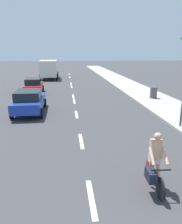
# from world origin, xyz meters

# --- Properties ---
(ground_plane) EXTENTS (160.00, 160.00, 0.00)m
(ground_plane) POSITION_xyz_m (0.00, 20.00, 0.00)
(ground_plane) COLOR #38383A
(sidewalk_strip) EXTENTS (3.60, 80.00, 0.14)m
(sidewalk_strip) POSITION_xyz_m (6.94, 22.00, 0.07)
(sidewalk_strip) COLOR #9E998E
(sidewalk_strip) RESTS_ON ground
(lane_stripe_1) EXTENTS (0.16, 1.80, 0.01)m
(lane_stripe_1) POSITION_xyz_m (0.00, 4.06, 0.00)
(lane_stripe_1) COLOR white
(lane_stripe_1) RESTS_ON ground
(lane_stripe_2) EXTENTS (0.16, 1.80, 0.01)m
(lane_stripe_2) POSITION_xyz_m (0.00, 8.29, 0.00)
(lane_stripe_2) COLOR white
(lane_stripe_2) RESTS_ON ground
(lane_stripe_3) EXTENTS (0.16, 1.80, 0.01)m
(lane_stripe_3) POSITION_xyz_m (0.00, 12.88, 0.00)
(lane_stripe_3) COLOR white
(lane_stripe_3) RESTS_ON ground
(lane_stripe_4) EXTENTS (0.16, 1.80, 0.01)m
(lane_stripe_4) POSITION_xyz_m (0.00, 16.99, 0.00)
(lane_stripe_4) COLOR white
(lane_stripe_4) RESTS_ON ground
(lane_stripe_5) EXTENTS (0.16, 1.80, 0.01)m
(lane_stripe_5) POSITION_xyz_m (0.00, 19.08, 0.00)
(lane_stripe_5) COLOR white
(lane_stripe_5) RESTS_ON ground
(lane_stripe_6) EXTENTS (0.16, 1.80, 0.01)m
(lane_stripe_6) POSITION_xyz_m (0.00, 25.09, 0.00)
(lane_stripe_6) COLOR white
(lane_stripe_6) RESTS_ON ground
(lane_stripe_7) EXTENTS (0.16, 1.80, 0.01)m
(lane_stripe_7) POSITION_xyz_m (0.00, 27.74, 0.00)
(lane_stripe_7) COLOR white
(lane_stripe_7) RESTS_ON ground
(lane_stripe_8) EXTENTS (0.16, 1.80, 0.01)m
(lane_stripe_8) POSITION_xyz_m (0.00, 35.21, 0.00)
(lane_stripe_8) COLOR white
(lane_stripe_8) RESTS_ON ground
(lane_stripe_9) EXTENTS (0.16, 1.80, 0.01)m
(lane_stripe_9) POSITION_xyz_m (0.00, 40.20, 0.00)
(lane_stripe_9) COLOR white
(lane_stripe_9) RESTS_ON ground
(cyclist) EXTENTS (0.63, 1.71, 1.82)m
(cyclist) POSITION_xyz_m (1.93, 4.31, 0.83)
(cyclist) COLOR black
(cyclist) RESTS_ON ground
(parked_car_blue) EXTENTS (2.04, 4.35, 1.57)m
(parked_car_blue) POSITION_xyz_m (-3.17, 13.71, 0.84)
(parked_car_blue) COLOR #1E389E
(parked_car_blue) RESTS_ON ground
(parked_car_red) EXTENTS (1.98, 3.96, 1.57)m
(parked_car_red) POSITION_xyz_m (-3.82, 20.65, 0.83)
(parked_car_red) COLOR red
(parked_car_red) RESTS_ON ground
(delivery_truck) EXTENTS (2.74, 6.27, 2.80)m
(delivery_truck) POSITION_xyz_m (-3.18, 33.27, 1.50)
(delivery_truck) COLOR beige
(delivery_truck) RESTS_ON ground
(trash_bin_far) EXTENTS (0.60, 0.60, 0.96)m
(trash_bin_far) POSITION_xyz_m (6.95, 16.91, 0.62)
(trash_bin_far) COLOR #47474C
(trash_bin_far) RESTS_ON sidewalk_strip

